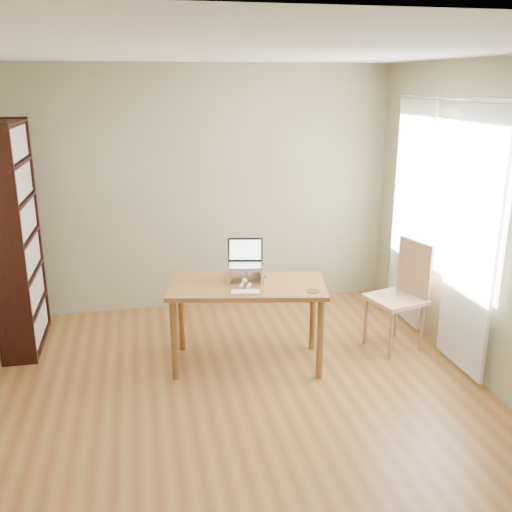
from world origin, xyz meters
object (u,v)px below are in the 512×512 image
(cat, at_px, (247,273))
(chair, at_px, (404,292))
(desk, at_px, (247,295))
(laptop, at_px, (244,259))
(keyboard, at_px, (245,292))
(bookshelf, at_px, (16,238))

(cat, distance_m, chair, 1.49)
(desk, relative_size, laptop, 4.24)
(laptop, bearing_deg, keyboard, -88.14)
(bookshelf, bearing_deg, chair, -12.43)
(chair, bearing_deg, desk, 166.57)
(laptop, xyz_separation_m, keyboard, (-0.06, -0.35, -0.18))
(bookshelf, relative_size, keyboard, 7.81)
(cat, relative_size, chair, 0.47)
(keyboard, relative_size, cat, 0.56)
(keyboard, distance_m, chair, 1.57)
(bookshelf, relative_size, cat, 4.40)
(desk, bearing_deg, laptop, 100.84)
(bookshelf, relative_size, desk, 1.46)
(desk, bearing_deg, bookshelf, 168.80)
(bookshelf, xyz_separation_m, cat, (2.00, -0.69, -0.24))
(keyboard, bearing_deg, desk, 85.34)
(cat, height_order, chair, chair)
(keyboard, xyz_separation_m, cat, (0.07, 0.33, 0.05))
(bookshelf, bearing_deg, cat, -19.10)
(cat, xyz_separation_m, chair, (1.47, -0.07, -0.26))
(bookshelf, relative_size, laptop, 6.19)
(bookshelf, height_order, chair, bookshelf)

